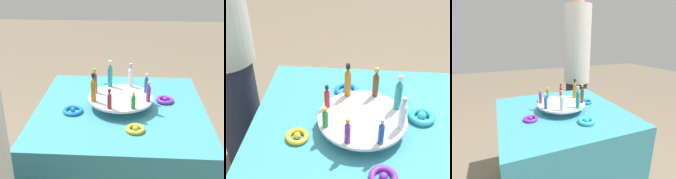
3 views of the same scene
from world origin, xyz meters
The scene contains 14 objects.
party_table centered at (0.00, 0.00, 0.36)m, with size 0.88×0.88×0.73m.
display_stand centered at (0.00, 0.00, 0.77)m, with size 0.34×0.34×0.06m.
bottle_brown centered at (-0.05, -0.14, 0.85)m, with size 0.02×0.02×0.13m.
bottle_amber centered at (0.06, -0.13, 0.85)m, with size 0.03×0.03×0.15m.
bottle_red centered at (0.14, -0.05, 0.83)m, with size 0.02×0.02×0.10m.
bottle_green centered at (0.13, 0.06, 0.82)m, with size 0.02×0.02×0.09m.
bottle_purple centered at (0.05, 0.14, 0.83)m, with size 0.02×0.02×0.10m.
bottle_blue centered at (-0.06, 0.13, 0.83)m, with size 0.02×0.02×0.11m.
bottle_clear centered at (-0.14, 0.05, 0.85)m, with size 0.03×0.03×0.14m.
bottle_teal centered at (-0.13, -0.06, 0.86)m, with size 0.03×0.03×0.15m.
ribbon_bow_blue centered at (0.08, -0.24, 0.74)m, with size 0.10×0.10×0.03m.
ribbon_bow_gold centered at (0.24, 0.08, 0.74)m, with size 0.09×0.09×0.03m.
ribbon_bow_purple centered at (-0.08, 0.24, 0.74)m, with size 0.10×0.10×0.03m.
ribbon_bow_teal centered at (-0.24, -0.08, 0.74)m, with size 0.11×0.11×0.04m.
Camera 1 is at (1.47, 0.05, 1.47)m, focal length 50.00 mm.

